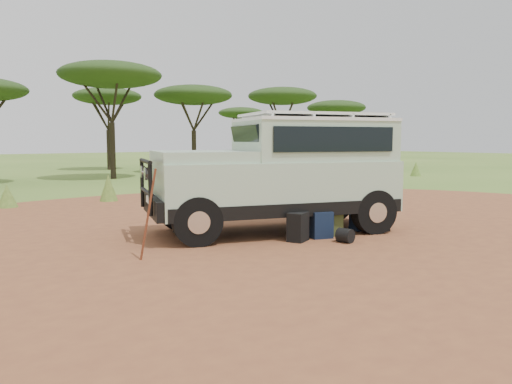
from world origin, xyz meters
TOP-DOWN VIEW (x-y plane):
  - ground at (0.00, 0.00)m, footprint 140.00×140.00m
  - dirt_clearing at (0.00, 0.00)m, footprint 23.00×23.00m
  - grass_fringe at (0.12, 8.67)m, footprint 36.60×1.60m
  - acacia_treeline at (0.75, 19.81)m, footprint 46.70×13.20m
  - safari_vehicle at (0.81, 1.10)m, footprint 5.70×3.76m
  - walking_staff at (-2.73, 0.53)m, footprint 0.29×0.19m
  - backpack_black at (0.30, 0.06)m, footprint 0.52×0.46m
  - backpack_navy at (0.91, -0.01)m, footprint 0.51×0.44m
  - backpack_olive at (1.30, 0.01)m, footprint 0.38×0.31m
  - duffel_navy at (2.28, 0.07)m, footprint 0.50×0.42m
  - hard_case at (2.42, -0.28)m, footprint 0.48×0.35m
  - stuff_sack at (0.94, -0.63)m, footprint 0.33×0.33m
  - safari_hat at (2.42, -0.28)m, footprint 0.32×0.32m

SIDE VIEW (x-z plane):
  - ground at x=0.00m, z-range 0.00..0.00m
  - dirt_clearing at x=0.00m, z-range 0.00..0.01m
  - stuff_sack at x=0.94m, z-range 0.00..0.29m
  - hard_case at x=2.42m, z-range 0.00..0.34m
  - backpack_olive at x=1.30m, z-range 0.00..0.46m
  - duffel_navy at x=2.28m, z-range 0.00..0.49m
  - backpack_navy at x=0.91m, z-range 0.00..0.56m
  - backpack_black at x=0.30m, z-range 0.00..0.59m
  - safari_hat at x=2.42m, z-range 0.33..0.42m
  - grass_fringe at x=0.12m, z-range -0.05..0.85m
  - walking_staff at x=-2.73m, z-range 0.00..1.56m
  - safari_vehicle at x=0.81m, z-range -0.04..2.56m
  - acacia_treeline at x=0.75m, z-range 1.74..8.00m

